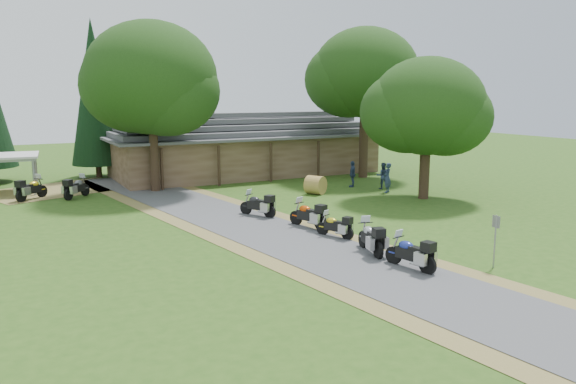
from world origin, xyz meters
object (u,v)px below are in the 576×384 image
motorcycle_row_c (335,225)px  hay_bale (315,185)px  motorcycle_row_a (410,251)px  motorcycle_row_d (308,213)px  motorcycle_row_b (371,236)px  motorcycle_carport_a (31,188)px  motorcycle_carport_b (77,187)px  motorcycle_row_e (258,204)px  lodge (246,143)px

motorcycle_row_c → hay_bale: (4.78, 9.76, 0.01)m
motorcycle_row_a → motorcycle_row_c: 5.15m
hay_bale → motorcycle_row_a: bearing=-107.9°
motorcycle_row_d → motorcycle_row_a: bearing=163.5°
motorcycle_row_b → motorcycle_row_c: size_ratio=1.20×
motorcycle_row_a → motorcycle_carport_a: bearing=16.4°
motorcycle_carport_a → motorcycle_carport_b: 2.58m
motorcycle_carport_b → hay_bale: (13.61, -5.72, -0.12)m
motorcycle_row_b → motorcycle_carport_b: motorcycle_carport_b is taller
motorcycle_row_d → motorcycle_row_e: motorcycle_row_d is taller
motorcycle_row_d → motorcycle_carport_a: (-11.17, 14.04, 0.03)m
motorcycle_row_d → motorcycle_carport_b: bearing=15.7°
motorcycle_row_a → motorcycle_row_e: size_ratio=1.00×
motorcycle_row_c → motorcycle_carport_a: bearing=12.2°
motorcycle_carport_b → hay_bale: 14.77m
motorcycle_row_e → hay_bale: (5.99, 4.19, -0.09)m
motorcycle_row_c → motorcycle_row_e: motorcycle_row_e is taller
motorcycle_row_a → motorcycle_carport_a: size_ratio=0.93×
lodge → motorcycle_row_c: 20.74m
motorcycle_carport_a → motorcycle_carport_b: (2.49, -0.70, -0.02)m
lodge → motorcycle_carport_a: bearing=-165.9°
motorcycle_row_b → motorcycle_row_e: size_ratio=1.03×
motorcycle_row_b → motorcycle_carport_b: bearing=39.6°
motorcycle_row_c → motorcycle_row_d: (-0.15, 2.13, 0.12)m
motorcycle_row_a → motorcycle_carport_b: motorcycle_carport_b is taller
motorcycle_row_b → motorcycle_row_c: (0.09, 2.79, -0.12)m
lodge → motorcycle_carport_a: 16.44m
motorcycle_row_a → motorcycle_row_b: bearing=-10.1°
motorcycle_row_a → motorcycle_row_d: size_ratio=0.97×
lodge → motorcycle_row_d: (-4.68, -18.02, -1.75)m
lodge → motorcycle_row_b: bearing=-101.4°
motorcycle_row_a → motorcycle_carport_a: motorcycle_carport_a is taller
motorcycle_row_b → motorcycle_carport_b: 20.25m
lodge → hay_bale: (0.25, -10.40, -1.86)m
motorcycle_row_b → hay_bale: motorcycle_row_b is taller
motorcycle_row_c → hay_bale: size_ratio=1.45×
motorcycle_row_d → hay_bale: motorcycle_row_d is taller
motorcycle_row_c → motorcycle_row_d: 2.14m
motorcycle_carport_a → hay_bale: (16.10, -6.42, -0.14)m
motorcycle_row_a → motorcycle_carport_a: (-11.28, 21.32, 0.05)m
lodge → hay_bale: lodge is taller
motorcycle_row_b → motorcycle_row_d: size_ratio=1.00×
motorcycle_row_d → motorcycle_carport_a: bearing=21.1°
lodge → motorcycle_row_d: size_ratio=10.46×
motorcycle_row_a → hay_bale: bearing=-29.4°
lodge → motorcycle_row_c: lodge is taller
motorcycle_row_a → motorcycle_row_c: motorcycle_row_a is taller
motorcycle_row_b → hay_bale: size_ratio=1.74×
motorcycle_row_b → motorcycle_carport_b: (-8.74, 18.27, 0.01)m
motorcycle_row_b → motorcycle_carport_a: 22.04m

